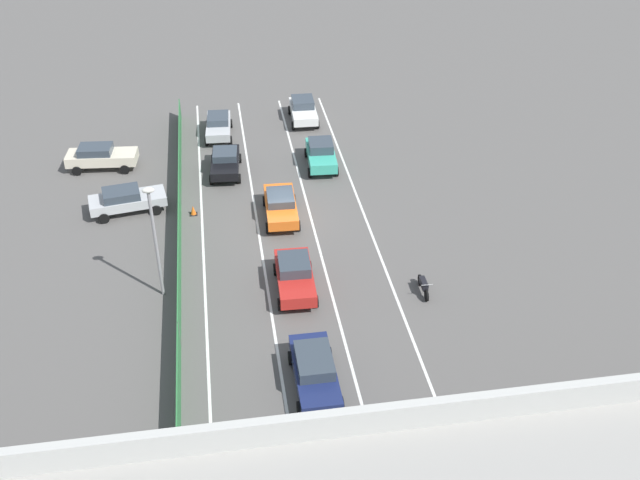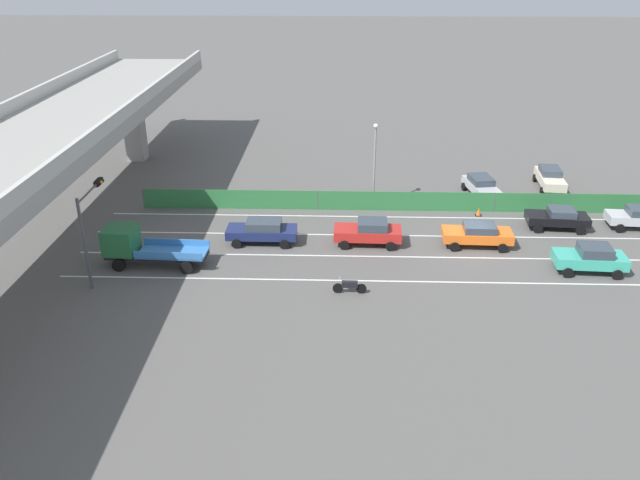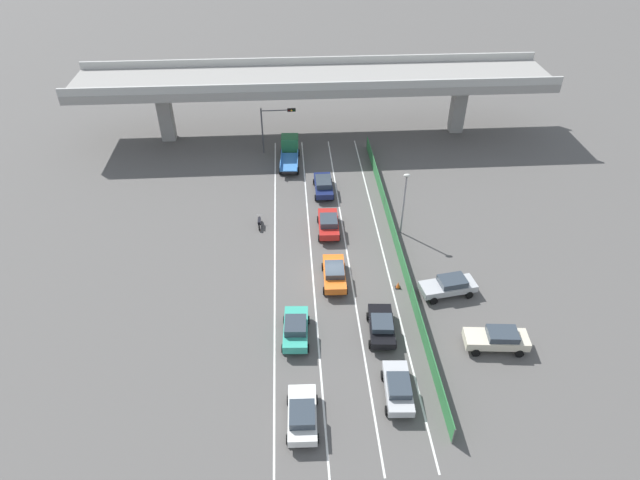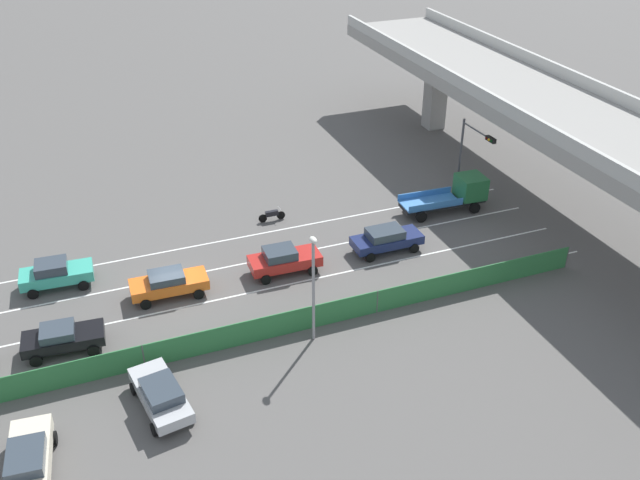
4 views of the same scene
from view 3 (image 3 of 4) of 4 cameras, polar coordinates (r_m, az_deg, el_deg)
ground_plane at (r=46.09m, az=1.31°, el=-4.17°), size 300.00×300.00×0.00m
lane_line_left_edge at (r=48.99m, az=-4.82°, el=-1.39°), size 0.14×43.80×0.01m
lane_line_mid_left at (r=48.99m, az=-0.98°, el=-1.24°), size 0.14×43.80×0.01m
lane_line_mid_right at (r=49.21m, az=2.84°, el=-1.08°), size 0.14×43.80×0.01m
lane_line_right_edge at (r=49.64m, az=6.61°, el=-0.93°), size 0.14×43.80×0.01m
elevated_overpass at (r=66.65m, az=-0.67°, el=16.45°), size 56.57×8.94×8.43m
green_fence at (r=49.41m, az=8.12°, el=-0.18°), size 0.10×39.90×1.51m
car_sedan_red at (r=50.93m, az=0.91°, el=1.77°), size 2.18×4.52×1.71m
car_sedan_navy at (r=56.87m, az=0.36°, el=5.89°), size 2.02×4.67×1.63m
car_taxi_teal at (r=40.64m, az=-2.60°, el=-9.39°), size 2.22×4.34×1.75m
car_sedan_silver at (r=37.57m, az=8.31°, el=-15.27°), size 2.14×4.32×1.56m
car_taxi_orange at (r=45.29m, az=1.54°, el=-3.55°), size 2.15×4.61×1.59m
car_sedan_white at (r=35.94m, az=-1.90°, el=-18.08°), size 2.16×4.31×1.66m
car_sedan_black at (r=41.20m, az=6.55°, el=-9.04°), size 2.30×4.35×1.52m
flatbed_truck_blue at (r=63.00m, az=-3.24°, el=9.54°), size 2.47×6.35×2.48m
motorcycle at (r=52.26m, az=-6.46°, el=1.90°), size 0.60×1.95×0.93m
parked_sedan_cream at (r=42.02m, az=18.34°, el=-9.91°), size 4.78×2.31×1.66m
parked_wagon_silver at (r=45.40m, az=13.55°, el=-4.71°), size 4.80×2.58×1.57m
traffic_light at (r=63.57m, az=-4.92°, el=12.46°), size 4.04×0.41×5.62m
street_lamp at (r=49.69m, az=8.96°, el=4.47°), size 0.60×0.36×6.43m
traffic_cone at (r=45.54m, az=8.31°, el=-4.78°), size 0.47×0.47×0.61m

